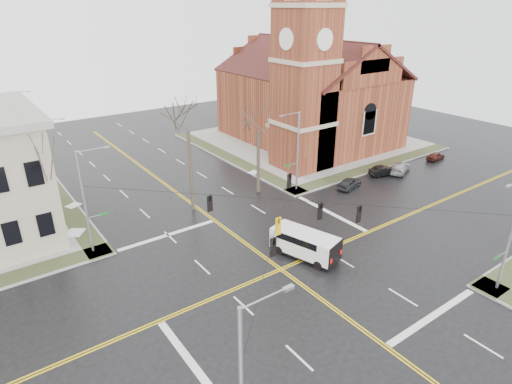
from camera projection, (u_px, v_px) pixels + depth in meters
ground at (281, 269)px, 34.49m from camera, size 120.00×120.00×0.00m
sidewalks at (281, 269)px, 34.46m from camera, size 80.00×80.00×0.17m
road_markings at (281, 269)px, 34.48m from camera, size 100.00×100.00×0.01m
church at (308, 87)px, 62.72m from camera, size 24.28×27.48×27.50m
signal_pole_ne at (297, 149)px, 47.08m from camera, size 2.75×0.22×9.00m
signal_pole_nw at (86, 200)px, 34.98m from camera, size 2.75×0.22×9.00m
signal_pole_se at (511, 232)px, 30.00m from camera, size 2.75×0.22×9.00m
span_wires at (283, 200)px, 31.98m from camera, size 23.02×23.02×0.03m
traffic_signals at (288, 212)px, 31.79m from camera, size 8.21×8.26×1.30m
streetlight_north_a at (51, 152)px, 47.79m from camera, size 2.30×0.20×8.00m
streetlight_north_b at (20, 117)px, 62.64m from camera, size 2.30×0.20×8.00m
cargo_van at (302, 242)px, 35.89m from camera, size 3.87×6.22×2.22m
parked_car_a at (349, 183)px, 49.45m from camera, size 4.01×2.40×1.28m
parked_car_b at (384, 171)px, 53.13m from camera, size 3.93×2.21×1.23m
parked_car_c at (400, 167)px, 54.12m from camera, size 4.90×3.49×1.32m
parked_car_d at (436, 156)px, 58.50m from camera, size 3.35×1.59×1.11m
tree_nw_far at (40, 165)px, 33.72m from camera, size 4.00×4.00×11.01m
tree_nw_near at (188, 126)px, 40.87m from camera, size 4.00×4.00×12.38m
tree_ne at (258, 127)px, 45.33m from camera, size 4.00×4.00×10.59m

